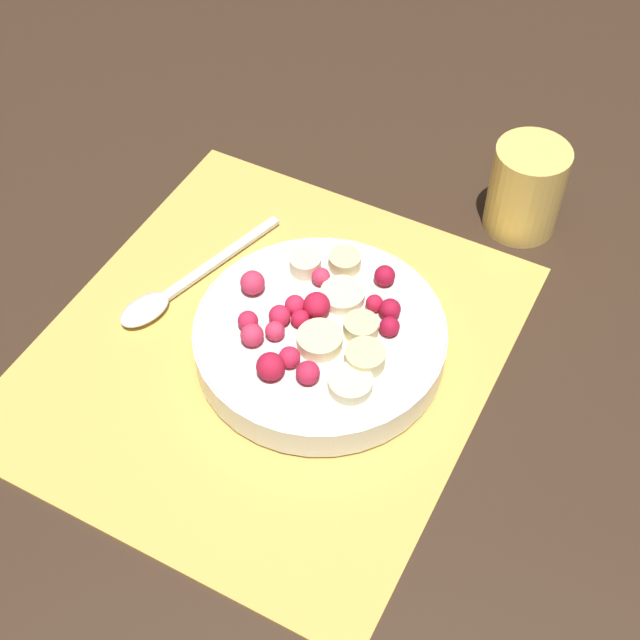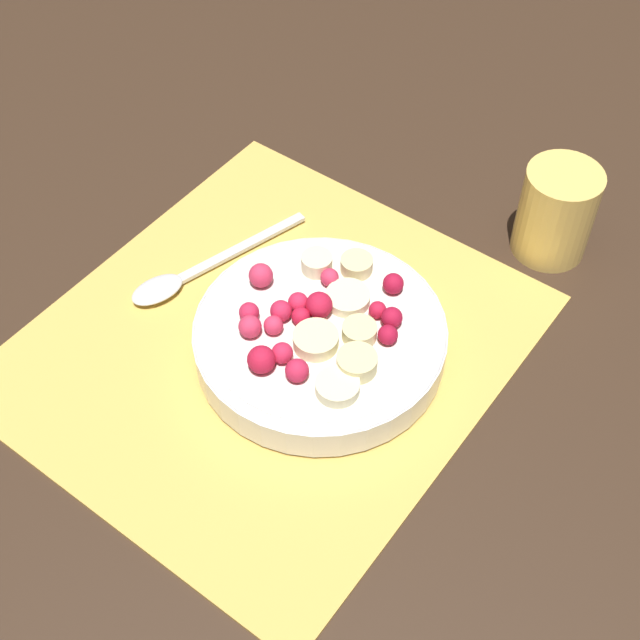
# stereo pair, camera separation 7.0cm
# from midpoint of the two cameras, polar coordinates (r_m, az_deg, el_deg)

# --- Properties ---
(ground_plane) EXTENTS (3.00, 3.00, 0.00)m
(ground_plane) POSITION_cam_midpoint_polar(r_m,az_deg,el_deg) (0.74, -0.52, -1.83)
(ground_plane) COLOR #382619
(placemat) EXTENTS (0.39, 0.35, 0.01)m
(placemat) POSITION_cam_midpoint_polar(r_m,az_deg,el_deg) (0.74, -0.52, -1.68)
(placemat) COLOR #E0B251
(placemat) RESTS_ON ground_plane
(fruit_bowl) EXTENTS (0.20, 0.20, 0.05)m
(fruit_bowl) POSITION_cam_midpoint_polar(r_m,az_deg,el_deg) (0.71, 2.81, -1.12)
(fruit_bowl) COLOR white
(fruit_bowl) RESTS_ON placemat
(spoon) EXTENTS (0.18, 0.07, 0.01)m
(spoon) POSITION_cam_midpoint_polar(r_m,az_deg,el_deg) (0.78, -6.17, 2.66)
(spoon) COLOR silver
(spoon) RESTS_ON placemat
(drinking_glass) EXTENTS (0.07, 0.07, 0.09)m
(drinking_glass) POSITION_cam_midpoint_polar(r_m,az_deg,el_deg) (0.82, 17.27, 6.48)
(drinking_glass) COLOR #F4CC66
(drinking_glass) RESTS_ON ground_plane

